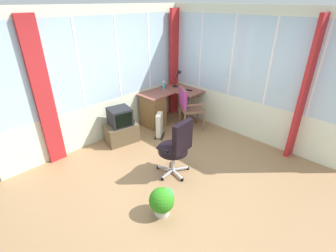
# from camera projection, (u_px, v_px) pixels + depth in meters

# --- Properties ---
(ground) EXTENTS (5.18, 5.00, 0.06)m
(ground) POSITION_uv_depth(u_px,v_px,m) (176.00, 178.00, 4.18)
(ground) COLOR #94704B
(north_window_panel) EXTENTS (4.18, 0.07, 2.60)m
(north_window_panel) POSITION_uv_depth(u_px,v_px,m) (101.00, 78.00, 4.83)
(north_window_panel) COLOR silver
(north_window_panel) RESTS_ON ground
(east_window_panel) EXTENTS (0.07, 4.00, 2.60)m
(east_window_panel) POSITION_uv_depth(u_px,v_px,m) (249.00, 76.00, 4.92)
(east_window_panel) COLOR silver
(east_window_panel) RESTS_ON ground
(curtain_north_left) EXTENTS (0.29, 0.07, 2.50)m
(curtain_north_left) POSITION_uv_depth(u_px,v_px,m) (43.00, 96.00, 4.07)
(curtain_north_left) COLOR #B52427
(curtain_north_left) RESTS_ON ground
(curtain_corner) EXTENTS (0.29, 0.07, 2.50)m
(curtain_corner) POSITION_uv_depth(u_px,v_px,m) (175.00, 64.00, 6.04)
(curtain_corner) COLOR #B52427
(curtain_corner) RESTS_ON ground
(curtain_east_far) EXTENTS (0.30, 0.11, 2.50)m
(curtain_east_far) POSITION_uv_depth(u_px,v_px,m) (305.00, 93.00, 4.22)
(curtain_east_far) COLOR #B52427
(curtain_east_far) RESTS_ON ground
(desk) EXTENTS (1.26, 0.99, 0.77)m
(desk) POSITION_uv_depth(u_px,v_px,m) (155.00, 108.00, 5.72)
(desk) COLOR brown
(desk) RESTS_ON ground
(desk_lamp) EXTENTS (0.23, 0.20, 0.41)m
(desk_lamp) POSITION_uv_depth(u_px,v_px,m) (179.00, 75.00, 5.93)
(desk_lamp) COLOR black
(desk_lamp) RESTS_ON desk
(tv_remote) EXTENTS (0.10, 0.16, 0.02)m
(tv_remote) POSITION_uv_depth(u_px,v_px,m) (189.00, 90.00, 5.76)
(tv_remote) COLOR black
(tv_remote) RESTS_ON desk
(spray_bottle) EXTENTS (0.06, 0.06, 0.22)m
(spray_bottle) POSITION_uv_depth(u_px,v_px,m) (164.00, 85.00, 5.84)
(spray_bottle) COLOR #3EB7D3
(spray_bottle) RESTS_ON desk
(wooden_armchair) EXTENTS (0.67, 0.67, 0.97)m
(wooden_armchair) POSITION_uv_depth(u_px,v_px,m) (187.00, 103.00, 5.49)
(wooden_armchair) COLOR #875B45
(wooden_armchair) RESTS_ON ground
(office_chair) EXTENTS (0.61, 0.58, 1.02)m
(office_chair) POSITION_uv_depth(u_px,v_px,m) (177.00, 145.00, 3.98)
(office_chair) COLOR #B7B7BF
(office_chair) RESTS_ON ground
(tv_on_stand) EXTENTS (0.72, 0.57, 0.75)m
(tv_on_stand) POSITION_uv_depth(u_px,v_px,m) (121.00, 127.00, 5.07)
(tv_on_stand) COLOR brown
(tv_on_stand) RESTS_ON ground
(space_heater) EXTENTS (0.36, 0.32, 0.54)m
(space_heater) POSITION_uv_depth(u_px,v_px,m) (160.00, 125.00, 5.30)
(space_heater) COLOR silver
(space_heater) RESTS_ON ground
(potted_plant) EXTENTS (0.35, 0.35, 0.42)m
(potted_plant) POSITION_uv_depth(u_px,v_px,m) (162.00, 200.00, 3.35)
(potted_plant) COLOR beige
(potted_plant) RESTS_ON ground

